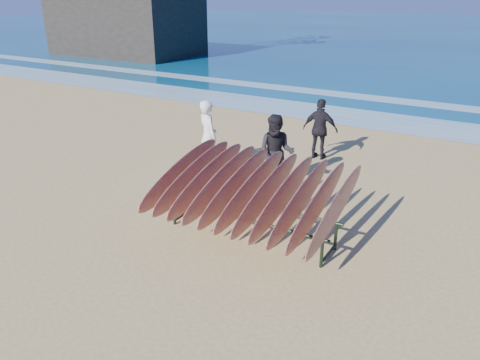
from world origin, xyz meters
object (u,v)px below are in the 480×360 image
(person_white, at_px, (208,136))
(person_dark_b, at_px, (320,129))
(person_dark_a, at_px, (276,153))
(building, at_px, (125,22))
(surfboard_rack, at_px, (251,190))

(person_white, relative_size, person_dark_b, 1.11)
(person_dark_a, xyz_separation_m, building, (-20.19, 16.05, 1.37))
(surfboard_rack, bearing_deg, person_dark_b, 96.57)
(person_white, relative_size, person_dark_a, 1.04)
(building, bearing_deg, surfboard_rack, -41.22)
(person_white, height_order, building, building)
(building, bearing_deg, person_dark_a, -38.48)
(surfboard_rack, relative_size, person_dark_a, 1.90)
(person_white, distance_m, person_dark_a, 1.94)
(person_dark_a, distance_m, building, 25.83)
(surfboard_rack, height_order, person_dark_b, person_dark_b)
(surfboard_rack, relative_size, person_white, 1.82)
(person_dark_a, height_order, building, building)
(person_dark_a, bearing_deg, person_white, 160.60)
(person_dark_a, height_order, person_dark_b, person_dark_a)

